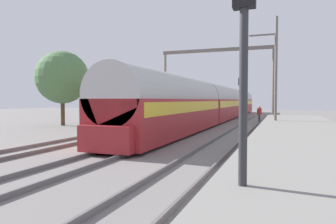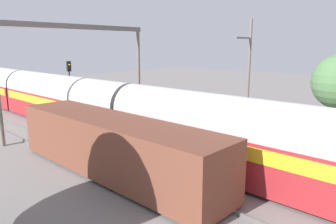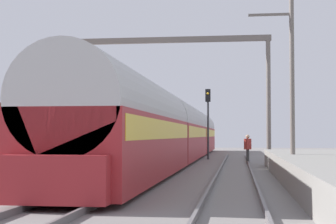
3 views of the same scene
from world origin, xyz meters
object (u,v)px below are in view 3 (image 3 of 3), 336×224
at_px(freight_car, 68,140).
at_px(person_crossing, 248,146).
at_px(passenger_train, 177,131).
at_px(railway_signal_far, 208,114).
at_px(catenary_gantry, 173,73).

relative_size(freight_car, person_crossing, 7.51).
xyz_separation_m(passenger_train, railway_signal_far, (1.92, 2.39, 1.22)).
bearing_deg(railway_signal_far, passenger_train, -128.78).
height_order(freight_car, person_crossing, freight_car).
distance_m(person_crossing, railway_signal_far, 6.62).
distance_m(person_crossing, catenary_gantry, 6.53).
height_order(passenger_train, person_crossing, passenger_train).
distance_m(passenger_train, person_crossing, 5.72).
distance_m(freight_car, person_crossing, 11.77).
bearing_deg(railway_signal_far, person_crossing, -64.76).
bearing_deg(catenary_gantry, person_crossing, -9.90).
xyz_separation_m(freight_car, person_crossing, (8.47, 8.17, -0.44)).
bearing_deg(railway_signal_far, catenary_gantry, -111.52).
xyz_separation_m(passenger_train, catenary_gantry, (0.00, -2.48, 3.63)).
relative_size(person_crossing, catenary_gantry, 0.14).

